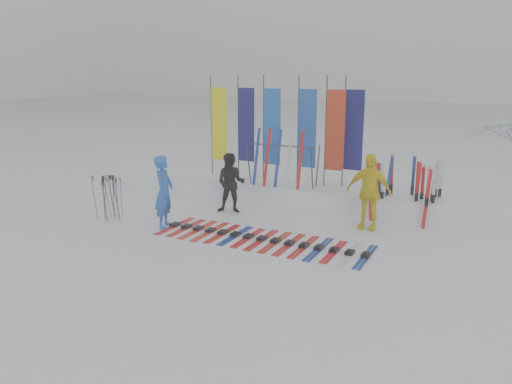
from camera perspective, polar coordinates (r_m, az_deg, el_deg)
The scene contains 10 objects.
ground at distance 11.32m, azimuth -4.55°, elevation -6.53°, with size 120.00×120.00×0.00m, color white.
snow_bank at distance 15.19m, azimuth 4.37°, elevation -0.11°, with size 14.00×1.60×0.60m, color white.
person_blue at distance 12.82m, azimuth -10.46°, elevation 0.01°, with size 0.68×0.44×1.85m, color blue.
person_black at distance 14.00m, azimuth -2.87°, elevation 1.03°, with size 0.82×0.64×1.69m, color black.
person_yellow at distance 12.78m, azimuth 12.75°, elevation 0.05°, with size 1.13×0.47×1.93m, color yellow.
ski_row at distance 11.85m, azimuth 0.70°, elevation -5.38°, with size 5.15×1.70×0.07m.
pole_cluster at distance 13.91m, azimuth -16.35°, elevation -0.63°, with size 0.66×0.82×1.25m.
feather_flags at distance 15.16m, azimuth 3.43°, elevation 7.34°, with size 4.91×0.32×3.20m.
ski_rack at distance 14.69m, azimuth 3.08°, elevation 3.76°, with size 2.04×0.80×1.23m.
upright_skis at distance 13.86m, azimuth 17.18°, elevation 0.07°, with size 1.73×1.00×1.69m.
Camera 1 is at (5.52, -9.09, 3.88)m, focal length 35.00 mm.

